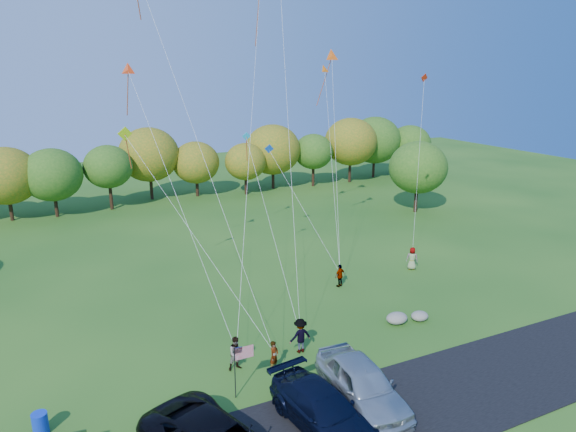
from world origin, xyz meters
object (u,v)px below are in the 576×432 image
flyer_a (274,356)px  flyer_b (237,353)px  minivan_navy (323,410)px  flyer_c (300,336)px  trash_barrel (40,424)px  minivan_silver (362,384)px  flyer_d (340,276)px  flyer_e (412,258)px

flyer_a → flyer_b: 1.87m
minivan_navy → flyer_b: bearing=98.7°
flyer_c → trash_barrel: 12.55m
minivan_silver → trash_barrel: (-12.93, 4.07, -0.57)m
flyer_a → flyer_c: flyer_c is taller
flyer_a → trash_barrel: (-10.53, -0.08, -0.32)m
minivan_navy → flyer_a: minivan_navy is taller
flyer_a → flyer_b: (-1.64, 0.89, 0.09)m
minivan_navy → flyer_d: (8.25, 12.23, -0.08)m
flyer_a → trash_barrel: size_ratio=1.69×
minivan_silver → flyer_c: size_ratio=3.05×
minivan_silver → flyer_a: 4.80m
flyer_e → flyer_b: bearing=62.6°
flyer_c → flyer_b: bearing=-0.7°
flyer_a → flyer_d: size_ratio=0.98×
flyer_e → trash_barrel: 26.59m
minivan_silver → trash_barrel: size_ratio=6.14×
minivan_navy → flyer_c: flyer_c is taller
flyer_a → flyer_d: 11.14m
flyer_e → minivan_silver: bearing=83.7°
minivan_navy → flyer_b: size_ratio=3.24×
flyer_b → flyer_c: bearing=1.9°
minivan_silver → trash_barrel: bearing=165.8°
minivan_navy → flyer_c: bearing=63.9°
minivan_silver → flyer_e: bearing=47.3°
flyer_d → trash_barrel: bearing=3.5°
minivan_navy → flyer_e: size_ratio=3.34×
minivan_navy → flyer_d: 14.75m
minivan_silver → flyer_b: size_ratio=3.27×
minivan_silver → flyer_d: size_ratio=3.56×
minivan_silver → flyer_c: bearing=98.2°
minivan_navy → flyer_c: (1.91, 5.79, 0.06)m
flyer_b → flyer_e: flyer_b is taller
minivan_silver → flyer_c: 5.16m
flyer_c → flyer_d: (6.34, 6.44, -0.14)m
minivan_navy → trash_barrel: bearing=148.1°
flyer_b → flyer_d: bearing=33.7°
flyer_d → trash_barrel: (-18.83, -7.52, -0.34)m
flyer_a → flyer_e: flyer_e is taller
minivan_navy → flyer_d: minivan_navy is taller
flyer_c → minivan_navy: bearing=69.4°
flyer_a → flyer_d: (8.29, 7.43, 0.02)m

